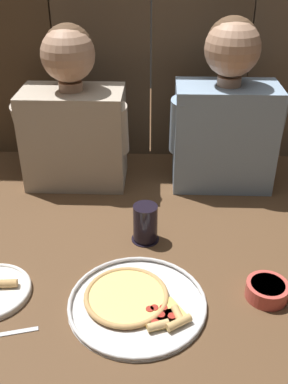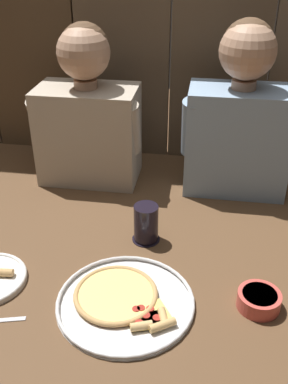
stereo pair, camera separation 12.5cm
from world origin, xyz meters
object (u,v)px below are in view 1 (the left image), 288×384
(drinking_glass, at_px, (146,223))
(pizza_tray, at_px, (135,301))
(dipping_bowl, at_px, (267,290))
(diner_left, at_px, (73,116))
(diner_right, at_px, (226,112))

(drinking_glass, bearing_deg, pizza_tray, -94.03)
(drinking_glass, relative_size, dipping_bowl, 1.10)
(drinking_glass, relative_size, diner_left, 0.21)
(dipping_bowl, distance_m, diner_left, 0.87)
(drinking_glass, xyz_separation_m, diner_left, (-0.27, 0.37, 0.20))
(pizza_tray, height_order, dipping_bowl, dipping_bowl)
(drinking_glass, height_order, diner_left, diner_left)
(diner_left, bearing_deg, dipping_bowl, -45.66)
(pizza_tray, relative_size, diner_left, 0.63)
(diner_right, bearing_deg, drinking_glass, -125.69)
(pizza_tray, bearing_deg, drinking_glass, 85.97)
(dipping_bowl, height_order, diner_left, diner_left)
(pizza_tray, distance_m, dipping_bowl, 0.34)
(pizza_tray, bearing_deg, dipping_bowl, 6.74)
(diner_left, xyz_separation_m, diner_right, (0.53, -0.00, 0.02))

